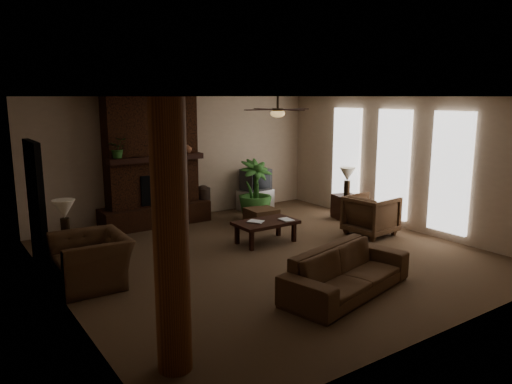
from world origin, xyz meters
TOP-DOWN VIEW (x-y plane):
  - room_shell at (0.00, 0.00)m, footprint 7.00×7.00m
  - fireplace at (-0.80, 3.22)m, footprint 2.40×0.70m
  - windows at (3.45, 0.20)m, footprint 0.08×3.65m
  - log_column at (-2.95, -2.40)m, footprint 0.36×0.36m
  - doorway at (-3.44, 1.80)m, footprint 0.10×1.00m
  - ceiling_fan at (0.40, 0.30)m, footprint 1.35×1.35m
  - sofa at (-0.04, -1.97)m, footprint 2.30×1.13m
  - armchair_left at (-2.98, 0.43)m, footprint 0.79×1.19m
  - armchair_right at (2.53, -0.08)m, footprint 0.90×0.95m
  - coffee_table at (0.43, 0.69)m, footprint 1.20×0.70m
  - ottoman at (1.05, 1.72)m, footprint 0.63×0.63m
  - tv_stand at (1.87, 3.15)m, footprint 0.88×0.56m
  - tv at (1.88, 3.14)m, footprint 0.69×0.58m
  - floor_vase at (0.39, 3.15)m, footprint 0.34×0.34m
  - floor_plant at (1.27, 2.29)m, footprint 0.84×1.42m
  - side_table_left at (-3.15, 1.17)m, footprint 0.58×0.58m
  - lamp_left at (-3.15, 1.18)m, footprint 0.44×0.44m
  - side_table_right at (3.09, 1.22)m, footprint 0.61×0.61m
  - lamp_right at (3.07, 1.17)m, footprint 0.38×0.38m
  - mantel_plant at (-1.62, 2.99)m, footprint 0.46×0.49m
  - mantel_vase at (-0.06, 3.02)m, footprint 0.25×0.26m
  - book_a at (0.13, 0.68)m, footprint 0.20×0.14m
  - book_b at (0.69, 0.53)m, footprint 0.21×0.04m

SIDE VIEW (x-z plane):
  - ottoman at x=1.05m, z-range 0.00..0.40m
  - tv_stand at x=1.87m, z-range 0.00..0.50m
  - side_table_left at x=-3.15m, z-range 0.00..0.55m
  - side_table_right at x=3.09m, z-range 0.00..0.55m
  - coffee_table at x=0.43m, z-range 0.16..0.59m
  - floor_plant at x=1.27m, z-range 0.00..0.78m
  - floor_vase at x=0.39m, z-range 0.05..0.82m
  - sofa at x=-0.04m, z-range 0.00..0.86m
  - armchair_right at x=2.53m, z-range 0.00..0.90m
  - armchair_left at x=-2.98m, z-range 0.00..1.02m
  - book_a at x=0.13m, z-range 0.43..0.72m
  - book_b at x=0.69m, z-range 0.43..0.72m
  - tv at x=1.88m, z-range 0.50..1.02m
  - lamp_left at x=-3.15m, z-range 0.68..1.33m
  - lamp_right at x=3.07m, z-range 0.68..1.33m
  - doorway at x=-3.44m, z-range 0.00..2.10m
  - fireplace at x=-0.80m, z-range -0.24..2.56m
  - windows at x=3.45m, z-range 0.17..2.53m
  - log_column at x=-2.95m, z-range 0.00..2.80m
  - room_shell at x=0.00m, z-range -2.10..4.90m
  - mantel_vase at x=-0.06m, z-range 1.56..1.78m
  - mantel_plant at x=-1.62m, z-range 1.56..1.89m
  - ceiling_fan at x=0.40m, z-range 2.34..2.72m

